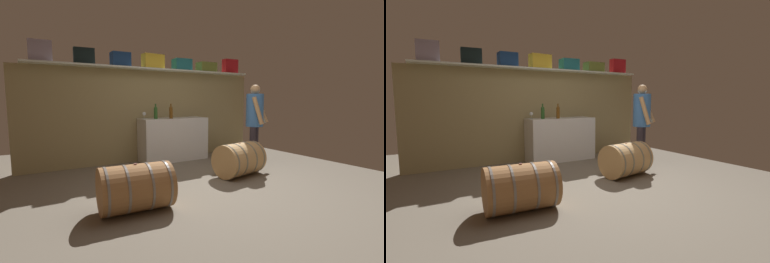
% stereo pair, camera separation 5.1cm
% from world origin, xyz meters
% --- Properties ---
extents(ground_plane, '(6.40, 7.98, 0.02)m').
position_xyz_m(ground_plane, '(0.00, 0.60, -0.01)').
color(ground_plane, '#736A5B').
extents(back_wall_panel, '(5.20, 0.10, 1.92)m').
position_xyz_m(back_wall_panel, '(0.00, 2.39, 0.96)').
color(back_wall_panel, '#9A8A5D').
rests_on(back_wall_panel, ground).
extents(high_shelf_board, '(4.78, 0.40, 0.03)m').
position_xyz_m(high_shelf_board, '(0.00, 2.24, 1.94)').
color(high_shelf_board, silver).
rests_on(high_shelf_board, back_wall_panel).
extents(toolcase_grey, '(0.36, 0.22, 0.35)m').
position_xyz_m(toolcase_grey, '(-2.07, 2.24, 2.13)').
color(toolcase_grey, gray).
rests_on(toolcase_grey, high_shelf_board).
extents(toolcase_black, '(0.37, 0.22, 0.29)m').
position_xyz_m(toolcase_black, '(-1.36, 2.24, 2.10)').
color(toolcase_black, black).
rests_on(toolcase_black, high_shelf_board).
extents(toolcase_navy, '(0.36, 0.25, 0.27)m').
position_xyz_m(toolcase_navy, '(-0.69, 2.24, 2.09)').
color(toolcase_navy, navy).
rests_on(toolcase_navy, high_shelf_board).
extents(toolcase_yellow, '(0.45, 0.24, 0.29)m').
position_xyz_m(toolcase_yellow, '(-0.00, 2.24, 2.10)').
color(toolcase_yellow, yellow).
rests_on(toolcase_yellow, high_shelf_board).
extents(toolcase_teal, '(0.40, 0.32, 0.25)m').
position_xyz_m(toolcase_teal, '(0.69, 2.24, 2.07)').
color(toolcase_teal, '#1D707E').
rests_on(toolcase_teal, high_shelf_board).
extents(toolcase_olive, '(0.43, 0.29, 0.22)m').
position_xyz_m(toolcase_olive, '(1.34, 2.24, 2.06)').
color(toolcase_olive, olive).
rests_on(toolcase_olive, high_shelf_board).
extents(toolcase_red, '(0.37, 0.19, 0.34)m').
position_xyz_m(toolcase_red, '(2.04, 2.24, 2.12)').
color(toolcase_red, red).
rests_on(toolcase_red, high_shelf_board).
extents(work_cabinet, '(1.46, 0.52, 0.92)m').
position_xyz_m(work_cabinet, '(0.38, 2.07, 0.46)').
color(work_cabinet, white).
rests_on(work_cabinet, ground).
extents(wine_bottle_green, '(0.08, 0.08, 0.31)m').
position_xyz_m(wine_bottle_green, '(-0.06, 2.01, 1.05)').
color(wine_bottle_green, '#2C5B26').
rests_on(wine_bottle_green, work_cabinet).
extents(wine_bottle_amber, '(0.07, 0.07, 0.31)m').
position_xyz_m(wine_bottle_amber, '(0.25, 1.92, 1.05)').
color(wine_bottle_amber, brown).
rests_on(wine_bottle_amber, work_cabinet).
extents(wine_glass, '(0.08, 0.08, 0.14)m').
position_xyz_m(wine_glass, '(-0.26, 2.14, 1.01)').
color(wine_glass, white).
rests_on(wine_glass, work_cabinet).
extents(wine_barrel_near, '(0.89, 0.69, 0.58)m').
position_xyz_m(wine_barrel_near, '(0.77, 0.37, 0.29)').
color(wine_barrel_near, tan).
rests_on(wine_barrel_near, ground).
extents(wine_barrel_far, '(0.87, 0.61, 0.57)m').
position_xyz_m(wine_barrel_far, '(-1.27, -0.17, 0.28)').
color(wine_barrel_far, '#9A683B').
rests_on(wine_barrel_far, ground).
extents(winemaker_pouring, '(0.53, 0.48, 1.60)m').
position_xyz_m(winemaker_pouring, '(1.56, 0.84, 0.98)').
color(winemaker_pouring, '#312B35').
rests_on(winemaker_pouring, ground).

